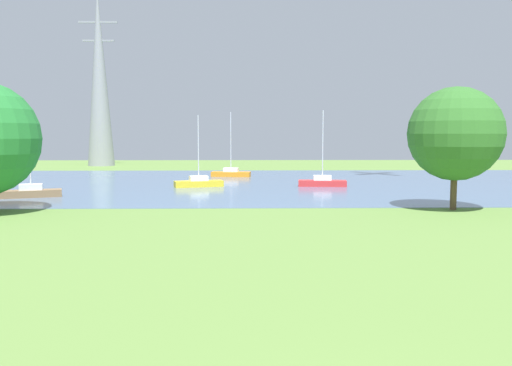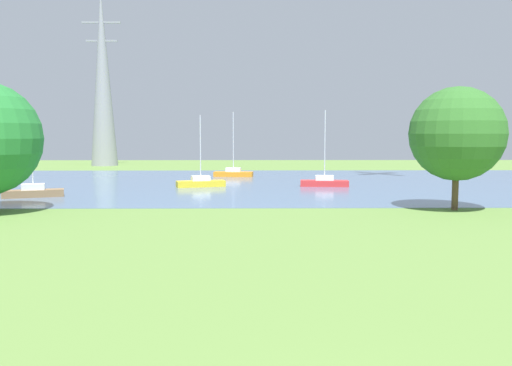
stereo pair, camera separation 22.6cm
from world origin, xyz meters
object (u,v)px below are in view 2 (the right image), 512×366
(sailboat_orange, at_px, (233,173))
(sailboat_brown, at_px, (33,192))
(electricity_pylon, at_px, (103,77))
(sailboat_yellow, at_px, (201,182))
(tree_mid_shore, at_px, (457,134))
(sailboat_red, at_px, (324,182))

(sailboat_orange, distance_m, sailboat_brown, 26.86)
(sailboat_orange, xyz_separation_m, electricity_pylon, (-22.47, 24.47, 14.35))
(sailboat_yellow, distance_m, tree_mid_shore, 25.80)
(sailboat_orange, distance_m, sailboat_yellow, 13.21)
(sailboat_yellow, bearing_deg, sailboat_orange, 77.35)
(sailboat_red, bearing_deg, sailboat_orange, 127.15)
(tree_mid_shore, bearing_deg, sailboat_red, 111.44)
(sailboat_yellow, bearing_deg, tree_mid_shore, -41.11)
(sailboat_yellow, bearing_deg, sailboat_red, 1.33)
(sailboat_red, distance_m, electricity_pylon, 51.04)
(sailboat_yellow, height_order, electricity_pylon, electricity_pylon)
(sailboat_orange, bearing_deg, sailboat_red, -52.85)
(sailboat_orange, bearing_deg, electricity_pylon, 132.56)
(sailboat_yellow, bearing_deg, electricity_pylon, 117.65)
(sailboat_red, bearing_deg, sailboat_yellow, -178.67)
(sailboat_yellow, bearing_deg, sailboat_brown, -146.91)
(sailboat_brown, xyz_separation_m, sailboat_red, (25.65, 8.90, 0.02))
(sailboat_yellow, height_order, sailboat_red, sailboat_red)
(electricity_pylon, bearing_deg, sailboat_yellow, -62.35)
(sailboat_brown, relative_size, electricity_pylon, 0.20)
(sailboat_yellow, xyz_separation_m, electricity_pylon, (-19.57, 37.36, 14.37))
(sailboat_brown, relative_size, tree_mid_shore, 0.68)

